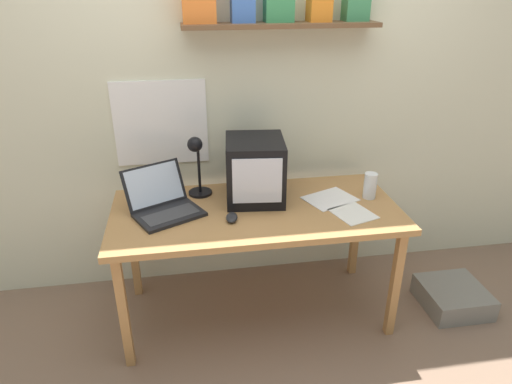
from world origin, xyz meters
The scene contains 11 objects.
ground_plane centered at (0.00, 0.00, 0.00)m, with size 12.00×12.00×0.00m, color #836753.
back_wall centered at (0.00, 0.49, 1.31)m, with size 5.60×0.24×2.60m.
corner_desk centered at (0.00, 0.00, 0.65)m, with size 1.56×0.73×0.71m.
crt_monitor centered at (0.02, 0.14, 0.88)m, with size 0.35×0.39×0.35m.
laptop centered at (-0.50, 0.05, 0.77)m, with size 0.45×0.44×0.23m.
desk_lamp centered at (-0.30, 0.21, 0.92)m, with size 0.14×0.16×0.36m.
juice_glass centered at (0.66, 0.03, 0.77)m, with size 0.07×0.07×0.15m.
computer_mouse centered at (-0.15, -0.11, 0.72)m, with size 0.08×0.11×0.03m.
loose_paper_near_monitor centered at (0.50, -0.15, 0.71)m, with size 0.25×0.26×0.00m.
loose_paper_near_laptop centered at (0.43, 0.05, 0.71)m, with size 0.33×0.30×0.00m.
floor_cushion centered at (1.20, -0.14, 0.07)m, with size 0.37×0.37×0.14m.
Camera 1 is at (-0.36, -2.18, 1.85)m, focal length 32.00 mm.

